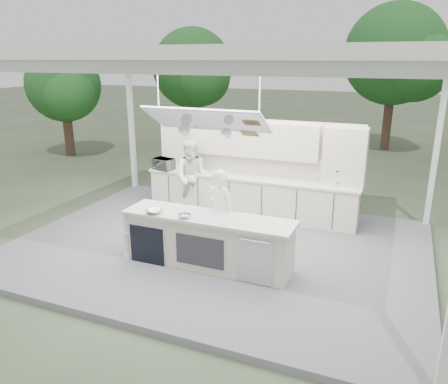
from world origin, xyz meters
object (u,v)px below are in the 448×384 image
at_px(head_chef, 220,214).
at_px(sous_chef, 193,177).
at_px(back_counter, 250,196).
at_px(demo_island, 207,241).

xyz_separation_m(head_chef, sous_chef, (-1.57, 2.02, 0.04)).
distance_m(back_counter, sous_chef, 1.43).
bearing_deg(head_chef, sous_chef, -40.20).
height_order(back_counter, head_chef, head_chef).
bearing_deg(demo_island, head_chef, 80.79).
bearing_deg(sous_chef, head_chef, -65.45).
bearing_deg(head_chef, back_counter, -72.05).
xyz_separation_m(demo_island, back_counter, (-0.18, 2.81, 0.00)).
relative_size(back_counter, sous_chef, 2.85).
distance_m(head_chef, sous_chef, 2.56).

